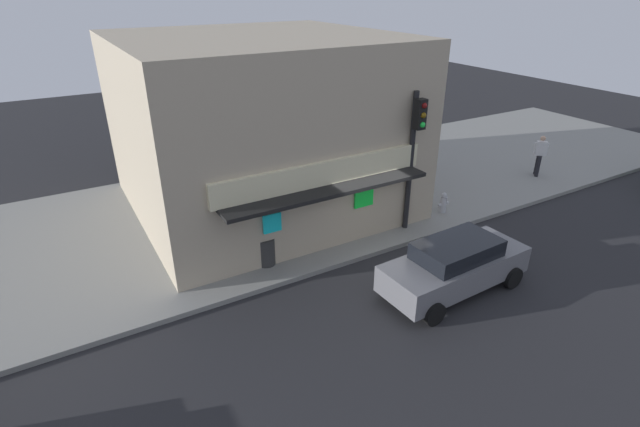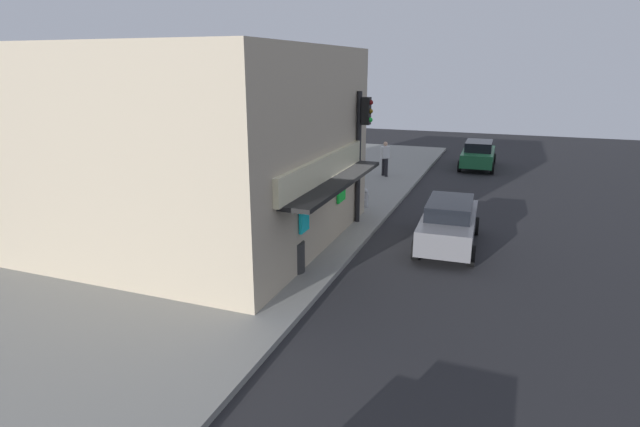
{
  "view_description": "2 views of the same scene",
  "coord_description": "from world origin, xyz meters",
  "px_view_note": "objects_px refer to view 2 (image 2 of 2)",
  "views": [
    {
      "loc": [
        -8.27,
        -10.5,
        7.98
      ],
      "look_at": [
        -1.3,
        1.43,
        1.23
      ],
      "focal_mm": 26.81,
      "sensor_mm": 36.0,
      "label": 1
    },
    {
      "loc": [
        -15.62,
        -4.26,
        5.8
      ],
      "look_at": [
        -2.44,
        0.73,
        1.66
      ],
      "focal_mm": 28.44,
      "sensor_mm": 36.0,
      "label": 2
    }
  ],
  "objects_px": {
    "fire_hydrant": "(365,198)",
    "pedestrian": "(385,157)",
    "traffic_light": "(362,140)",
    "parked_car_green": "(478,154)",
    "potted_plant_by_window": "(225,256)",
    "potted_plant_by_doorway": "(224,280)",
    "trash_can": "(294,257)",
    "parked_car_grey": "(449,223)"
  },
  "relations": [
    {
      "from": "potted_plant_by_doorway",
      "to": "parked_car_grey",
      "type": "distance_m",
      "value": 7.82
    },
    {
      "from": "potted_plant_by_doorway",
      "to": "parked_car_green",
      "type": "bearing_deg",
      "value": -12.96
    },
    {
      "from": "trash_can",
      "to": "parked_car_green",
      "type": "height_order",
      "value": "parked_car_green"
    },
    {
      "from": "pedestrian",
      "to": "potted_plant_by_doorway",
      "type": "height_order",
      "value": "pedestrian"
    },
    {
      "from": "potted_plant_by_doorway",
      "to": "parked_car_green",
      "type": "xyz_separation_m",
      "value": [
        20.4,
        -4.7,
        0.22
      ]
    },
    {
      "from": "traffic_light",
      "to": "potted_plant_by_doorway",
      "type": "relative_size",
      "value": 6.0
    },
    {
      "from": "potted_plant_by_doorway",
      "to": "potted_plant_by_window",
      "type": "distance_m",
      "value": 1.28
    },
    {
      "from": "parked_car_green",
      "to": "parked_car_grey",
      "type": "xyz_separation_m",
      "value": [
        -14.2,
        -0.07,
        0.01
      ]
    },
    {
      "from": "fire_hydrant",
      "to": "parked_car_green",
      "type": "height_order",
      "value": "parked_car_green"
    },
    {
      "from": "trash_can",
      "to": "fire_hydrant",
      "type": "bearing_deg",
      "value": -0.16
    },
    {
      "from": "pedestrian",
      "to": "traffic_light",
      "type": "bearing_deg",
      "value": -172.56
    },
    {
      "from": "trash_can",
      "to": "parked_car_green",
      "type": "xyz_separation_m",
      "value": [
        18.31,
        -3.68,
        0.21
      ]
    },
    {
      "from": "fire_hydrant",
      "to": "pedestrian",
      "type": "xyz_separation_m",
      "value": [
        6.26,
        0.71,
        0.63
      ]
    },
    {
      "from": "pedestrian",
      "to": "potted_plant_by_doorway",
      "type": "distance_m",
      "value": 15.6
    },
    {
      "from": "traffic_light",
      "to": "fire_hydrant",
      "type": "bearing_deg",
      "value": 10.45
    },
    {
      "from": "traffic_light",
      "to": "parked_car_green",
      "type": "relative_size",
      "value": 1.09
    },
    {
      "from": "fire_hydrant",
      "to": "parked_car_grey",
      "type": "bearing_deg",
      "value": -130.04
    },
    {
      "from": "parked_car_green",
      "to": "pedestrian",
      "type": "bearing_deg",
      "value": 137.78
    },
    {
      "from": "parked_car_grey",
      "to": "potted_plant_by_window",
      "type": "bearing_deg",
      "value": 133.39
    },
    {
      "from": "potted_plant_by_doorway",
      "to": "potted_plant_by_window",
      "type": "xyz_separation_m",
      "value": [
        1.11,
        0.62,
        0.17
      ]
    },
    {
      "from": "traffic_light",
      "to": "fire_hydrant",
      "type": "xyz_separation_m",
      "value": [
        2.01,
        0.37,
        -2.69
      ]
    },
    {
      "from": "trash_can",
      "to": "potted_plant_by_doorway",
      "type": "bearing_deg",
      "value": 154.04
    },
    {
      "from": "traffic_light",
      "to": "trash_can",
      "type": "relative_size",
      "value": 5.42
    },
    {
      "from": "trash_can",
      "to": "parked_car_green",
      "type": "relative_size",
      "value": 0.2
    },
    {
      "from": "trash_can",
      "to": "potted_plant_by_doorway",
      "type": "height_order",
      "value": "trash_can"
    },
    {
      "from": "trash_can",
      "to": "potted_plant_by_doorway",
      "type": "xyz_separation_m",
      "value": [
        -2.1,
        1.02,
        -0.01
      ]
    },
    {
      "from": "pedestrian",
      "to": "parked_car_grey",
      "type": "distance_m",
      "value": 10.39
    },
    {
      "from": "trash_can",
      "to": "potted_plant_by_window",
      "type": "bearing_deg",
      "value": 121.07
    },
    {
      "from": "pedestrian",
      "to": "parked_car_grey",
      "type": "bearing_deg",
      "value": -154.71
    },
    {
      "from": "parked_car_green",
      "to": "parked_car_grey",
      "type": "height_order",
      "value": "parked_car_grey"
    },
    {
      "from": "parked_car_green",
      "to": "potted_plant_by_window",
      "type": "bearing_deg",
      "value": 164.6
    },
    {
      "from": "trash_can",
      "to": "parked_car_green",
      "type": "distance_m",
      "value": 18.67
    },
    {
      "from": "trash_can",
      "to": "parked_car_grey",
      "type": "height_order",
      "value": "parked_car_grey"
    },
    {
      "from": "potted_plant_by_window",
      "to": "parked_car_green",
      "type": "distance_m",
      "value": 20.01
    },
    {
      "from": "pedestrian",
      "to": "parked_car_green",
      "type": "xyz_separation_m",
      "value": [
        4.81,
        -4.37,
        -0.35
      ]
    },
    {
      "from": "potted_plant_by_window",
      "to": "parked_car_green",
      "type": "bearing_deg",
      "value": -15.4
    },
    {
      "from": "fire_hydrant",
      "to": "potted_plant_by_doorway",
      "type": "height_order",
      "value": "potted_plant_by_doorway"
    },
    {
      "from": "traffic_light",
      "to": "parked_car_green",
      "type": "xyz_separation_m",
      "value": [
        13.08,
        -3.29,
        -2.41
      ]
    },
    {
      "from": "traffic_light",
      "to": "potted_plant_by_window",
      "type": "xyz_separation_m",
      "value": [
        -6.21,
        2.03,
        -2.46
      ]
    },
    {
      "from": "traffic_light",
      "to": "potted_plant_by_window",
      "type": "distance_m",
      "value": 6.98
    },
    {
      "from": "potted_plant_by_doorway",
      "to": "trash_can",
      "type": "bearing_deg",
      "value": -25.96
    },
    {
      "from": "fire_hydrant",
      "to": "potted_plant_by_window",
      "type": "height_order",
      "value": "potted_plant_by_window"
    }
  ]
}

